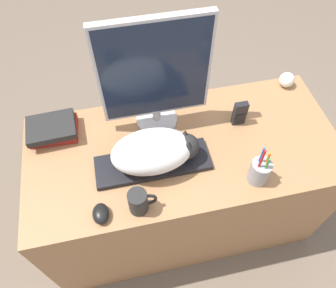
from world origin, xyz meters
name	(u,v)px	position (x,y,z in m)	size (l,w,h in m)	color
ground_plane	(193,265)	(0.00, 0.00, 0.00)	(12.00, 12.00, 0.00)	#6B5B4C
desk	(181,186)	(0.00, 0.31, 0.35)	(1.36, 0.62, 0.71)	#9E7047
keyboard	(153,163)	(-0.15, 0.25, 0.72)	(0.47, 0.15, 0.02)	black
cat	(156,151)	(-0.13, 0.25, 0.81)	(0.35, 0.20, 0.15)	white
monitor	(155,75)	(-0.09, 0.48, 0.98)	(0.44, 0.18, 0.53)	#B7B7BC
computer_mouse	(101,214)	(-0.38, 0.07, 0.73)	(0.06, 0.08, 0.04)	black
coffee_mug	(139,202)	(-0.23, 0.07, 0.76)	(0.11, 0.07, 0.11)	black
pen_cup	(260,171)	(0.25, 0.10, 0.76)	(0.08, 0.08, 0.21)	#939399
baseball	(287,80)	(0.58, 0.57, 0.74)	(0.07, 0.07, 0.07)	silver
phone	(240,114)	(0.27, 0.39, 0.77)	(0.06, 0.03, 0.12)	black
book_stack	(53,129)	(-0.54, 0.50, 0.74)	(0.21, 0.17, 0.07)	maroon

